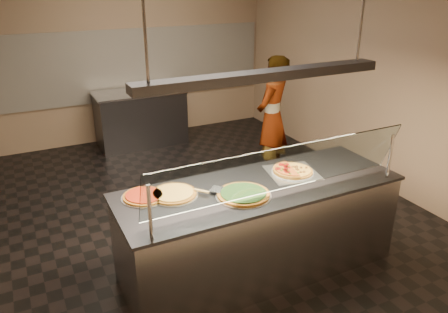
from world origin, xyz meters
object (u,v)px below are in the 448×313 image
perforated_tray (292,172)px  pizza_tomato (144,196)px  sneeze_guard (283,170)px  pizza_cheese (173,193)px  half_pizza_pepperoni (284,171)px  worker (272,118)px  pizza_spatula (208,190)px  pizza_spinach (243,194)px  prep_table (141,118)px  half_pizza_sausage (300,168)px  heat_lamp_housing (264,76)px  serving_counter (259,228)px

perforated_tray → pizza_tomato: size_ratio=1.38×
sneeze_guard → pizza_tomato: (-1.03, 0.59, -0.28)m
pizza_tomato → pizza_cheese: bearing=-15.2°
half_pizza_pepperoni → worker: size_ratio=0.24×
pizza_spatula → worker: bearing=44.6°
pizza_spinach → prep_table: bearing=86.7°
half_pizza_sausage → pizza_cheese: bearing=176.3°
half_pizza_sausage → prep_table: half_pizza_sausage is taller
pizza_spatula → pizza_spinach: bearing=-36.2°
perforated_tray → half_pizza_sausage: 0.10m
pizza_tomato → pizza_spatula: size_ratio=1.43×
half_pizza_pepperoni → pizza_spatula: (-0.83, -0.02, -0.01)m
half_pizza_pepperoni → heat_lamp_housing: heat_lamp_housing is taller
pizza_spatula → heat_lamp_housing: bearing=-8.6°
pizza_spatula → worker: size_ratio=0.16×
pizza_spinach → pizza_cheese: size_ratio=1.13×
half_pizza_sausage → worker: size_ratio=0.24×
pizza_spinach → pizza_cheese: bearing=151.9°
pizza_spinach → perforated_tray: bearing=17.4°
pizza_spinach → pizza_spatula: size_ratio=1.78×
half_pizza_pepperoni → half_pizza_sausage: (0.19, -0.00, -0.01)m
pizza_spinach → heat_lamp_housing: heat_lamp_housing is taller
pizza_cheese → sneeze_guard: bearing=-33.5°
heat_lamp_housing → perforated_tray: bearing=12.8°
perforated_tray → worker: bearing=63.3°
pizza_cheese → worker: 2.69m
half_pizza_sausage → pizza_spinach: size_ratio=0.84×
sneeze_guard → pizza_spatula: bearing=140.0°
half_pizza_sausage → pizza_cheese: (-1.30, 0.09, -0.01)m
worker → heat_lamp_housing: (-1.31, -1.86, 1.08)m
prep_table → heat_lamp_housing: size_ratio=0.65×
serving_counter → half_pizza_sausage: half_pizza_sausage is taller
perforated_tray → heat_lamp_housing: (-0.42, -0.10, 1.01)m
prep_table → sneeze_guard: bearing=-89.9°
half_pizza_pepperoni → prep_table: (-0.33, 3.84, -0.50)m
perforated_tray → pizza_spatula: pizza_spatula is taller
pizza_cheese → heat_lamp_housing: heat_lamp_housing is taller
serving_counter → worker: (1.31, 1.86, 0.40)m
pizza_cheese → pizza_tomato: size_ratio=1.11×
half_pizza_sausage → pizza_spinach: bearing=-164.7°
half_pizza_sausage → worker: worker is taller
pizza_spinach → pizza_tomato: pizza_spinach is taller
serving_counter → sneeze_guard: 0.83m
serving_counter → pizza_tomato: bearing=166.6°
serving_counter → sneeze_guard: size_ratio=1.10×
serving_counter → prep_table: (-0.01, 3.94, 0.00)m
pizza_tomato → pizza_spatula: bearing=-17.6°
serving_counter → worker: size_ratio=1.54×
pizza_tomato → heat_lamp_housing: 1.46m
pizza_tomato → prep_table: (1.03, 3.69, -0.48)m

